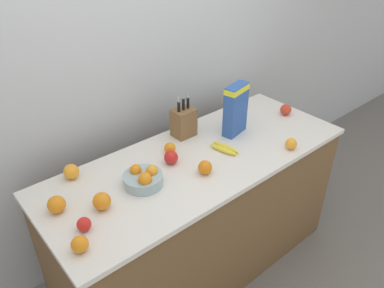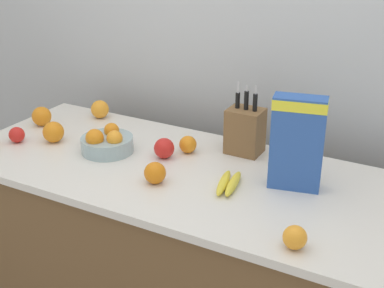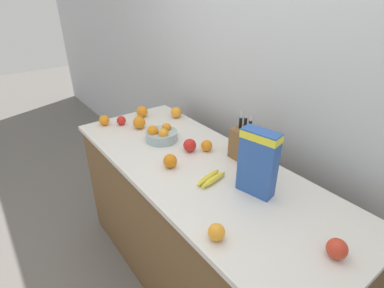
{
  "view_description": "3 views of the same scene",
  "coord_description": "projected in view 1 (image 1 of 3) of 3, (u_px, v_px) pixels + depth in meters",
  "views": [
    {
      "loc": [
        -1.21,
        -1.36,
        2.16
      ],
      "look_at": [
        -0.06,
        0.01,
        1.03
      ],
      "focal_mm": 35.0,
      "sensor_mm": 36.0,
      "label": 1
    },
    {
      "loc": [
        0.85,
        -1.56,
        1.81
      ],
      "look_at": [
        0.01,
        -0.03,
        1.05
      ],
      "focal_mm": 50.0,
      "sensor_mm": 36.0,
      "label": 2
    },
    {
      "loc": [
        1.14,
        -0.9,
        1.82
      ],
      "look_at": [
        -0.04,
        -0.01,
        1.04
      ],
      "focal_mm": 28.0,
      "sensor_mm": 36.0,
      "label": 3
    }
  ],
  "objects": [
    {
      "name": "fruit_bowl",
      "position": [
        144.0,
        179.0,
        1.96
      ],
      "size": [
        0.21,
        0.21,
        0.11
      ],
      "color": "#99B2B7",
      "rests_on": "counter"
    },
    {
      "name": "orange_near_bowl",
      "position": [
        291.0,
        144.0,
        2.26
      ],
      "size": [
        0.07,
        0.07,
        0.07
      ],
      "primitive_type": "sphere",
      "color": "orange",
      "rests_on": "counter"
    },
    {
      "name": "orange_front_left",
      "position": [
        80.0,
        244.0,
        1.58
      ],
      "size": [
        0.08,
        0.08,
        0.08
      ],
      "primitive_type": "sphere",
      "color": "orange",
      "rests_on": "counter"
    },
    {
      "name": "knife_block",
      "position": [
        184.0,
        122.0,
        2.37
      ],
      "size": [
        0.14,
        0.11,
        0.29
      ],
      "color": "brown",
      "rests_on": "counter"
    },
    {
      "name": "orange_front_right",
      "position": [
        205.0,
        167.0,
        2.04
      ],
      "size": [
        0.08,
        0.08,
        0.08
      ],
      "primitive_type": "sphere",
      "color": "orange",
      "rests_on": "counter"
    },
    {
      "name": "cereal_box",
      "position": [
        236.0,
        108.0,
        2.35
      ],
      "size": [
        0.19,
        0.11,
        0.33
      ],
      "rotation": [
        0.0,
        0.0,
        0.22
      ],
      "color": "#2D56A8",
      "rests_on": "counter"
    },
    {
      "name": "orange_back_center",
      "position": [
        71.0,
        172.0,
        2.01
      ],
      "size": [
        0.08,
        0.08,
        0.08
      ],
      "primitive_type": "sphere",
      "color": "orange",
      "rests_on": "counter"
    },
    {
      "name": "apple_front",
      "position": [
        286.0,
        110.0,
        2.64
      ],
      "size": [
        0.08,
        0.08,
        0.08
      ],
      "primitive_type": "sphere",
      "color": "red",
      "rests_on": "counter"
    },
    {
      "name": "banana_bunch",
      "position": [
        224.0,
        148.0,
        2.25
      ],
      "size": [
        0.1,
        0.2,
        0.03
      ],
      "rotation": [
        0.0,
        0.0,
        1.87
      ],
      "color": "yellow",
      "rests_on": "counter"
    },
    {
      "name": "apple_by_knife_block",
      "position": [
        171.0,
        157.0,
        2.13
      ],
      "size": [
        0.08,
        0.08,
        0.08
      ],
      "primitive_type": "sphere",
      "color": "red",
      "rests_on": "counter"
    },
    {
      "name": "orange_front_center",
      "position": [
        56.0,
        205.0,
        1.78
      ],
      "size": [
        0.09,
        0.09,
        0.09
      ],
      "primitive_type": "sphere",
      "color": "orange",
      "rests_on": "counter"
    },
    {
      "name": "counter",
      "position": [
        199.0,
        215.0,
        2.44
      ],
      "size": [
        1.91,
        0.74,
        0.92
      ],
      "color": "brown",
      "rests_on": "ground_plane"
    },
    {
      "name": "wall_back",
      "position": [
        140.0,
        68.0,
        2.38
      ],
      "size": [
        9.0,
        0.06,
        2.6
      ],
      "color": "silver",
      "rests_on": "ground_plane"
    },
    {
      "name": "apple_leftmost",
      "position": [
        84.0,
        224.0,
        1.68
      ],
      "size": [
        0.07,
        0.07,
        0.07
      ],
      "primitive_type": "sphere",
      "color": "red",
      "rests_on": "counter"
    },
    {
      "name": "orange_mid_right",
      "position": [
        102.0,
        201.0,
        1.8
      ],
      "size": [
        0.09,
        0.09,
        0.09
      ],
      "primitive_type": "sphere",
      "color": "orange",
      "rests_on": "counter"
    },
    {
      "name": "ground_plane",
      "position": [
        198.0,
        263.0,
        2.69
      ],
      "size": [
        14.0,
        14.0,
        0.0
      ],
      "primitive_type": "plane",
      "color": "slate"
    },
    {
      "name": "orange_by_cereal",
      "position": [
        170.0,
        148.0,
        2.22
      ],
      "size": [
        0.07,
        0.07,
        0.07
      ],
      "primitive_type": "sphere",
      "color": "orange",
      "rests_on": "counter"
    }
  ]
}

